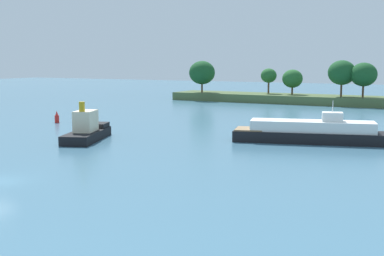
{
  "coord_description": "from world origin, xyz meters",
  "views": [
    {
      "loc": [
        33.58,
        -28.21,
        9.82
      ],
      "look_at": [
        2.26,
        29.28,
        1.2
      ],
      "focal_mm": 47.49,
      "sensor_mm": 36.0,
      "label": 1
    }
  ],
  "objects": [
    {
      "name": "treeline_island",
      "position": [
        -5.39,
        88.61,
        3.37
      ],
      "size": [
        53.87,
        11.14,
        10.08
      ],
      "color": "#4C6038",
      "rests_on": "ground"
    },
    {
      "name": "channel_buoy_red",
      "position": [
        -24.32,
        32.6,
        0.81
      ],
      "size": [
        0.7,
        0.7,
        1.9
      ],
      "color": "red",
      "rests_on": "ground"
    },
    {
      "name": "white_riverboat",
      "position": [
        17.12,
        32.5,
        1.25
      ],
      "size": [
        19.38,
        9.27,
        5.15
      ],
      "color": "black",
      "rests_on": "ground"
    },
    {
      "name": "tugboat",
      "position": [
        -8.16,
        20.88,
        1.26
      ],
      "size": [
        7.0,
        10.88,
        4.96
      ],
      "color": "black",
      "rests_on": "ground"
    }
  ]
}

